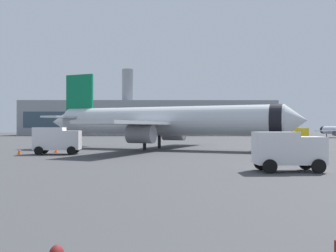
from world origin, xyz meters
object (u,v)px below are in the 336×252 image
Objects in this scene: service_truck at (57,139)px; safety_cone_near at (19,151)px; safety_cone_mid at (56,149)px; fuel_truck at (283,136)px; airplane_at_gate at (165,121)px; cargo_van at (287,149)px.

service_truck reaches higher than safety_cone_near.
safety_cone_near is at bearing -143.80° from safety_cone_mid.
service_truck is 6.80× the size of safety_cone_near.
fuel_truck is 27.64m from safety_cone_mid.
fuel_truck is at bearing 14.28° from service_truck.
airplane_at_gate is 26.27m from cargo_van.
service_truck is 5.86× the size of safety_cone_mid.
cargo_van is at bearing -39.25° from service_truck.
safety_cone_mid is at bearing 36.20° from safety_cone_near.
fuel_truck reaches higher than safety_cone_mid.
fuel_truck reaches higher than cargo_van.
airplane_at_gate reaches higher than cargo_van.
safety_cone_mid reaches higher than safety_cone_near.
safety_cone_near is at bearing -150.36° from airplane_at_gate.
service_truck is 2.74m from safety_cone_mid.
safety_cone_mid is at bearing 137.96° from cargo_van.
fuel_truck is at bearing 9.17° from safety_cone_mid.
cargo_van reaches higher than safety_cone_near.
cargo_van is 28.61m from safety_cone_near.
airplane_at_gate is 18.25m from safety_cone_near.
airplane_at_gate is at bearing 29.64° from safety_cone_near.
fuel_truck is at bearing 73.31° from cargo_van.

